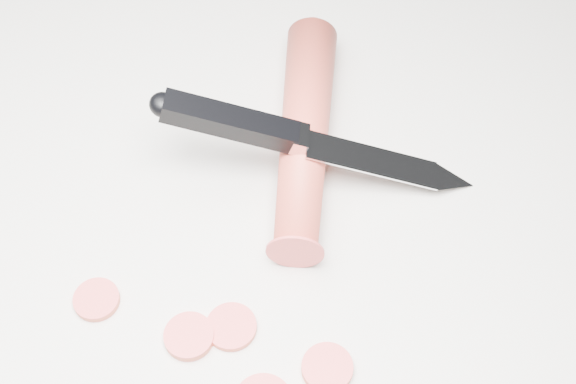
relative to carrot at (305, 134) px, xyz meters
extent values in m
plane|color=beige|center=(-0.08, -0.10, -0.02)|extent=(2.40, 2.40, 0.00)
cylinder|color=red|center=(0.00, 0.00, 0.00)|extent=(0.08, 0.21, 0.04)
cylinder|color=#D63B3C|center=(-0.16, -0.11, -0.02)|extent=(0.03, 0.03, 0.01)
cylinder|color=#D63B3C|center=(-0.10, -0.15, -0.02)|extent=(0.03, 0.03, 0.01)
cylinder|color=#D63B3C|center=(-0.07, -0.14, -0.02)|extent=(0.03, 0.03, 0.01)
cylinder|color=#D63B3C|center=(-0.01, -0.18, -0.02)|extent=(0.03, 0.03, 0.01)
camera|label=1|loc=(-0.07, -0.38, 0.49)|focal=50.00mm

